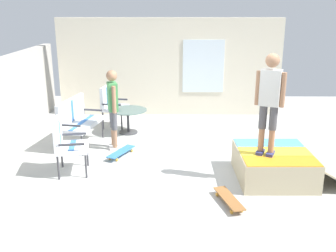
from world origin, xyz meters
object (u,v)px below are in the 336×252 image
object	(u,v)px
person_watching	(113,104)
skateboard_by_bench	(121,152)
patio_table	(128,116)
skateboard_spare	(229,199)
patio_bench	(77,118)
person_skater	(270,97)
patio_chair_near_house	(111,103)
patio_chair_by_wall	(65,141)
skate_ramp	(275,165)

from	to	relation	value
person_watching	skateboard_by_bench	distance (m)	1.01
patio_table	person_watching	size ratio (longest dim) A/B	0.54
skateboard_spare	person_watching	bearing A→B (deg)	40.92
patio_bench	person_skater	size ratio (longest dim) A/B	0.79
person_skater	skateboard_spare	distance (m)	1.76
patio_chair_near_house	skateboard_by_bench	xyz separation A→B (m)	(-2.00, -0.49, -0.53)
patio_chair_by_wall	person_skater	bearing A→B (deg)	-95.49
patio_chair_by_wall	person_watching	bearing A→B (deg)	-27.77
patio_chair_by_wall	person_watching	distance (m)	1.49
patio_chair_by_wall	patio_bench	bearing A→B (deg)	5.60
patio_chair_near_house	skate_ramp	bearing A→B (deg)	-132.38
patio_chair_near_house	patio_table	xyz separation A→B (m)	(-0.51, -0.48, -0.21)
skateboard_spare	person_skater	bearing A→B (deg)	-41.38
patio_bench	patio_chair_near_house	distance (m)	1.47
person_watching	patio_chair_by_wall	bearing A→B (deg)	152.23
patio_table	patio_chair_near_house	bearing A→B (deg)	43.03
person_skater	skateboard_spare	xyz separation A→B (m)	(-0.80, 0.70, -1.40)
patio_chair_near_house	person_skater	xyz separation A→B (m)	(-3.17, -3.09, 0.88)
person_skater	skate_ramp	bearing A→B (deg)	-57.67
person_skater	skateboard_by_bench	xyz separation A→B (m)	(1.17, 2.60, -1.40)
skate_ramp	person_watching	size ratio (longest dim) A/B	1.15
patio_bench	skateboard_spare	size ratio (longest dim) A/B	1.61
person_watching	skateboard_by_bench	size ratio (longest dim) A/B	2.06
patio_chair_near_house	skateboard_by_bench	distance (m)	2.12
patio_bench	patio_table	size ratio (longest dim) A/B	1.48
skateboard_by_bench	skateboard_spare	xyz separation A→B (m)	(-1.97, -1.89, 0.00)
skate_ramp	person_watching	bearing A→B (deg)	64.10
person_skater	patio_chair_near_house	bearing A→B (deg)	44.28
patio_bench	patio_table	bearing A→B (deg)	-48.97
skateboard_spare	patio_chair_near_house	bearing A→B (deg)	30.99
skate_ramp	skateboard_by_bench	size ratio (longest dim) A/B	2.37
patio_bench	patio_table	distance (m)	1.34
patio_table	skateboard_spare	size ratio (longest dim) A/B	1.09
skateboard_by_bench	patio_chair_by_wall	bearing A→B (deg)	133.96
skate_ramp	patio_table	size ratio (longest dim) A/B	2.12
patio_chair_by_wall	person_skater	size ratio (longest dim) A/B	0.60
patio_chair_near_house	patio_bench	bearing A→B (deg)	159.29
patio_chair_by_wall	skateboard_by_bench	xyz separation A→B (m)	(0.84, -0.87, -0.53)
patio_chair_near_house	person_watching	bearing A→B (deg)	-169.30
patio_chair_by_wall	skateboard_by_bench	world-z (taller)	patio_chair_by_wall
patio_bench	patio_chair_by_wall	size ratio (longest dim) A/B	1.30
patio_bench	patio_chair_near_house	size ratio (longest dim) A/B	1.30
skate_ramp	patio_bench	size ratio (longest dim) A/B	1.44
skate_ramp	patio_bench	distance (m)	4.19
patio_table	skateboard_spare	distance (m)	3.96
patio_chair_near_house	skateboard_by_bench	bearing A→B (deg)	-166.22
patio_chair_near_house	person_watching	world-z (taller)	person_watching
patio_table	person_watching	world-z (taller)	person_watching
skateboard_by_bench	patio_chair_near_house	bearing A→B (deg)	13.78
skate_ramp	patio_bench	bearing A→B (deg)	66.75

